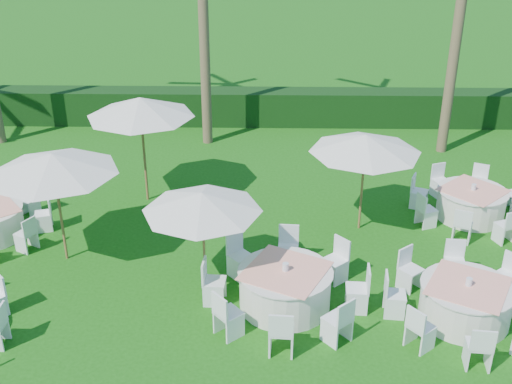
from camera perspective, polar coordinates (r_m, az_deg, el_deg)
ground at (r=12.46m, az=-1.90°, el=-13.12°), size 120.00×120.00×0.00m
hedge at (r=22.83m, az=-0.42°, el=7.56°), size 34.00×1.00×1.20m
banquet_table_b at (r=13.11m, az=2.60°, el=-8.44°), size 3.36×3.36×1.01m
banquet_table_c at (r=13.39m, az=18.13°, el=-9.23°), size 3.18×3.18×0.96m
banquet_table_f at (r=17.29m, az=18.58°, el=-0.92°), size 3.00×3.00×0.93m
umbrella_a at (r=14.41m, az=-17.61°, el=2.45°), size 2.82×2.82×2.61m
umbrella_b at (r=12.79m, az=-4.82°, el=-0.88°), size 2.44×2.44×2.29m
umbrella_c at (r=16.72m, az=-10.25°, el=7.45°), size 2.79×2.79×2.89m
umbrella_d at (r=15.31m, az=9.71°, el=4.28°), size 2.67×2.67×2.49m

